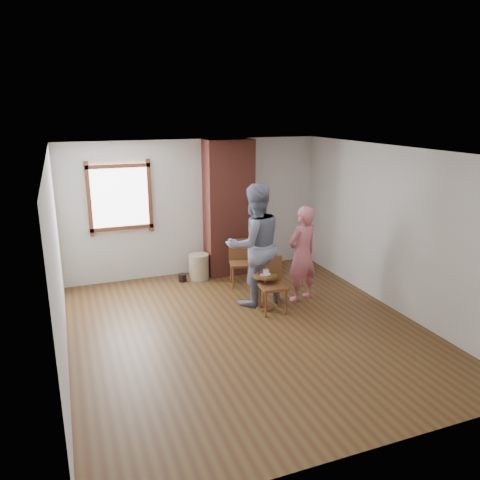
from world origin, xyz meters
name	(u,v)px	position (x,y,z in m)	size (l,w,h in m)	color
ground	(248,330)	(0.00, 0.00, 0.00)	(5.50, 5.50, 0.00)	brown
room_shell	(230,202)	(-0.06, 0.61, 1.81)	(5.04, 5.52, 2.62)	silver
brick_chimney	(229,208)	(0.60, 2.50, 1.30)	(0.90, 0.50, 2.60)	brown
stoneware_crock	(199,267)	(-0.07, 2.33, 0.24)	(0.38, 0.38, 0.49)	tan
dark_pot	(183,278)	(-0.40, 2.30, 0.07)	(0.15, 0.15, 0.15)	black
dining_chair_left	(240,260)	(0.57, 1.79, 0.47)	(0.47, 0.47, 0.84)	brown
dining_chair_right	(272,282)	(0.62, 0.52, 0.49)	(0.45, 0.45, 0.88)	brown
side_table	(265,285)	(0.54, 0.61, 0.40)	(0.40, 0.40, 0.60)	brown
cake_plate	(265,274)	(0.54, 0.61, 0.60)	(0.18, 0.18, 0.01)	white
cake_slice	(266,272)	(0.55, 0.61, 0.64)	(0.08, 0.07, 0.06)	white
man	(254,245)	(0.48, 0.91, 1.01)	(0.98, 0.76, 2.01)	#161C3D
person_pink	(302,254)	(1.27, 0.74, 0.81)	(0.59, 0.39, 1.62)	#CE6774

